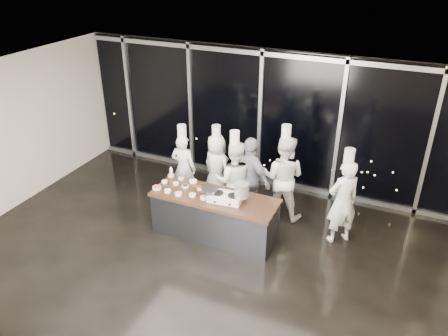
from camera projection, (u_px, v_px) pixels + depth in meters
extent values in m
plane|color=black|center=(194.00, 262.00, 8.01)|extent=(9.00, 9.00, 0.00)
cube|color=beige|center=(262.00, 118.00, 10.12)|extent=(9.00, 0.02, 3.20)
cube|color=white|center=(188.00, 93.00, 6.54)|extent=(9.00, 7.00, 0.02)
cube|color=black|center=(261.00, 118.00, 10.07)|extent=(8.90, 0.04, 3.18)
cube|color=#92959A|center=(263.00, 53.00, 9.34)|extent=(8.90, 0.08, 0.10)
cube|color=#92959A|center=(258.00, 178.00, 10.74)|extent=(8.90, 0.08, 0.10)
cube|color=#92959A|center=(129.00, 99.00, 11.32)|extent=(0.08, 0.08, 3.20)
cube|color=#92959A|center=(191.00, 108.00, 10.68)|extent=(0.08, 0.08, 3.20)
cube|color=#92959A|center=(260.00, 119.00, 10.03)|extent=(0.08, 0.08, 3.20)
cube|color=#92959A|center=(339.00, 131.00, 9.38)|extent=(0.08, 0.08, 3.20)
cube|color=#92959A|center=(429.00, 145.00, 8.73)|extent=(0.08, 0.08, 3.20)
cube|color=#3A3A40|center=(215.00, 217.00, 8.55)|extent=(2.40, 0.80, 0.84)
cube|color=#42251C|center=(214.00, 198.00, 8.34)|extent=(2.46, 0.86, 0.06)
cube|color=silver|center=(226.00, 197.00, 8.18)|extent=(0.65, 0.44, 0.12)
cylinder|color=black|center=(218.00, 193.00, 8.19)|extent=(0.23, 0.23, 0.02)
cylinder|color=black|center=(233.00, 196.00, 8.10)|extent=(0.23, 0.23, 0.02)
cylinder|color=black|center=(215.00, 202.00, 8.05)|extent=(0.04, 0.02, 0.04)
cylinder|color=black|center=(230.00, 205.00, 7.97)|extent=(0.04, 0.02, 0.04)
cylinder|color=slate|center=(210.00, 189.00, 8.23)|extent=(0.36, 0.36, 0.05)
cube|color=#4C2B14|center=(196.00, 187.00, 8.31)|extent=(0.24, 0.05, 0.02)
cylinder|color=#BABABD|center=(242.00, 190.00, 8.00)|extent=(0.29, 0.29, 0.27)
cylinder|color=white|center=(157.00, 188.00, 8.58)|extent=(0.17, 0.17, 0.04)
cylinder|color=red|center=(157.00, 187.00, 8.57)|extent=(0.14, 0.14, 0.01)
cylinder|color=white|center=(165.00, 182.00, 8.79)|extent=(0.12, 0.12, 0.04)
cylinder|color=beige|center=(165.00, 181.00, 8.78)|extent=(0.10, 0.10, 0.01)
cylinder|color=white|center=(171.00, 175.00, 9.03)|extent=(0.13, 0.13, 0.04)
cylinder|color=#3A2411|center=(171.00, 175.00, 9.02)|extent=(0.11, 0.11, 0.01)
cylinder|color=white|center=(168.00, 191.00, 8.47)|extent=(0.13, 0.13, 0.04)
cylinder|color=silver|center=(168.00, 190.00, 8.46)|extent=(0.11, 0.11, 0.01)
cylinder|color=white|center=(176.00, 184.00, 8.73)|extent=(0.11, 0.11, 0.04)
cylinder|color=#D8DD6E|center=(176.00, 183.00, 8.72)|extent=(0.09, 0.09, 0.01)
cylinder|color=white|center=(181.00, 178.00, 8.91)|extent=(0.12, 0.12, 0.04)
cylinder|color=#995E4C|center=(181.00, 178.00, 8.91)|extent=(0.10, 0.10, 0.01)
cylinder|color=white|center=(178.00, 194.00, 8.37)|extent=(0.14, 0.14, 0.04)
cylinder|color=#ED7961|center=(178.00, 193.00, 8.36)|extent=(0.12, 0.12, 0.01)
cylinder|color=white|center=(185.00, 186.00, 8.63)|extent=(0.14, 0.14, 0.04)
cylinder|color=black|center=(185.00, 185.00, 8.62)|extent=(0.11, 0.11, 0.01)
cylinder|color=white|center=(193.00, 181.00, 8.80)|extent=(0.16, 0.16, 0.04)
cylinder|color=beige|center=(193.00, 181.00, 8.80)|extent=(0.13, 0.13, 0.01)
cylinder|color=white|center=(193.00, 195.00, 8.34)|extent=(0.13, 0.13, 0.04)
cylinder|color=#ABA744|center=(192.00, 194.00, 8.33)|extent=(0.11, 0.11, 0.01)
cylinder|color=white|center=(200.00, 188.00, 8.55)|extent=(0.12, 0.12, 0.04)
cylinder|color=tan|center=(200.00, 188.00, 8.54)|extent=(0.10, 0.10, 0.01)
cylinder|color=white|center=(204.00, 198.00, 8.24)|extent=(0.14, 0.14, 0.04)
cylinder|color=#C5B39C|center=(204.00, 197.00, 8.24)|extent=(0.12, 0.12, 0.01)
cylinder|color=white|center=(210.00, 191.00, 8.48)|extent=(0.16, 0.16, 0.04)
cylinder|color=olive|center=(210.00, 190.00, 8.47)|extent=(0.13, 0.13, 0.01)
cylinder|color=white|center=(217.00, 200.00, 8.16)|extent=(0.15, 0.15, 0.04)
cylinder|color=gold|center=(217.00, 199.00, 8.15)|extent=(0.12, 0.12, 0.01)
cylinder|color=silver|center=(171.00, 173.00, 8.97)|extent=(0.07, 0.07, 0.19)
cone|color=silver|center=(171.00, 168.00, 8.91)|extent=(0.06, 0.06, 0.06)
imported|color=silver|center=(184.00, 168.00, 9.61)|extent=(0.58, 0.38, 1.58)
cylinder|color=white|center=(182.00, 131.00, 9.20)|extent=(0.19, 0.19, 0.26)
imported|color=silver|center=(217.00, 167.00, 9.73)|extent=(0.87, 0.72, 1.52)
cylinder|color=white|center=(216.00, 131.00, 9.34)|extent=(0.25, 0.25, 0.26)
imported|color=silver|center=(234.00, 180.00, 8.97)|extent=(1.00, 0.89, 1.73)
cylinder|color=white|center=(235.00, 137.00, 8.52)|extent=(0.24, 0.24, 0.26)
imported|color=#151D3C|center=(250.00, 178.00, 8.99)|extent=(1.13, 0.83, 1.78)
imported|color=silver|center=(283.00, 177.00, 8.96)|extent=(0.92, 0.73, 1.84)
cylinder|color=white|center=(286.00, 131.00, 8.49)|extent=(0.20, 0.20, 0.26)
imported|color=silver|center=(343.00, 202.00, 8.21)|extent=(0.75, 0.73, 1.73)
cylinder|color=white|center=(349.00, 156.00, 7.77)|extent=(0.27, 0.27, 0.26)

